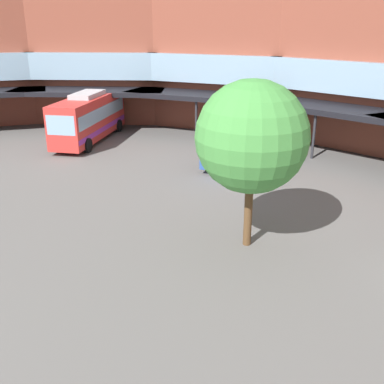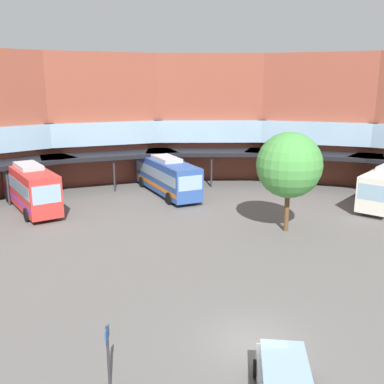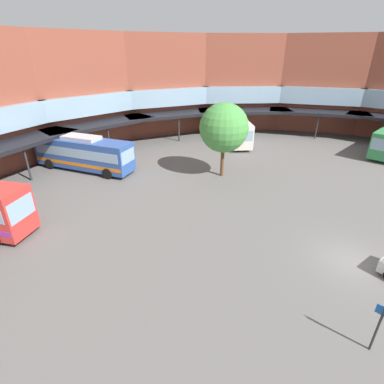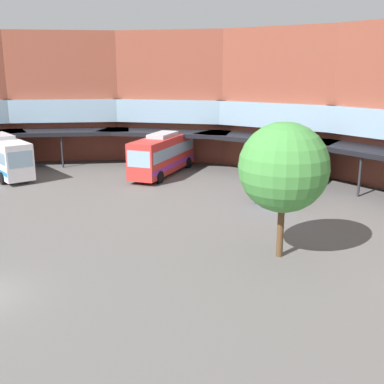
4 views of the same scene
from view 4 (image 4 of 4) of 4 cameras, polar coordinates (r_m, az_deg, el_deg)
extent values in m
cube|color=black|center=(40.37, 21.24, 4.57)|extent=(13.66, 4.00, 0.40)
cylinder|color=#2D2D33|center=(39.36, 19.76, 1.90)|extent=(0.20, 0.20, 3.44)
cube|color=brown|center=(49.54, 11.34, 11.04)|extent=(14.89, 10.35, 13.76)
cube|color=#8CADC6|center=(49.09, 10.99, 9.41)|extent=(13.69, 10.10, 2.41)
cube|color=black|center=(45.31, 8.73, 6.44)|extent=(14.20, 8.47, 0.40)
cylinder|color=#2D2D33|center=(44.16, 7.78, 3.99)|extent=(0.20, 0.20, 3.44)
cube|color=brown|center=(53.43, -2.00, 11.58)|extent=(14.29, 13.42, 13.76)
cube|color=#8CADC6|center=(52.95, -2.15, 10.06)|extent=(13.41, 12.72, 2.41)
cube|color=black|center=(48.96, -3.46, 7.21)|extent=(13.00, 11.90, 0.40)
cylinder|color=#2D2D33|center=(47.71, -3.96, 4.91)|extent=(0.20, 0.20, 3.44)
cube|color=brown|center=(55.81, -15.00, 11.24)|extent=(11.94, 14.85, 13.76)
cube|color=#8CADC6|center=(55.31, -14.98, 9.78)|extent=(11.47, 13.77, 2.41)
cube|color=black|center=(51.19, -15.43, 7.04)|extent=(10.19, 13.86, 0.40)
cylinder|color=#2D2D33|center=(49.88, -15.54, 4.83)|extent=(0.20, 0.20, 3.44)
cube|color=white|center=(48.05, -22.15, 4.21)|extent=(10.85, 2.60, 3.23)
cube|color=#8CADC6|center=(47.98, -22.20, 4.66)|extent=(10.20, 2.64, 1.03)
cube|color=#267FBF|center=(48.21, -22.05, 3.15)|extent=(10.63, 2.62, 0.39)
cube|color=#8CADC6|center=(42.92, -20.19, 3.75)|extent=(0.16, 2.12, 1.42)
cube|color=#B2B2B7|center=(47.78, -22.37, 6.32)|extent=(3.92, 1.75, 0.36)
cylinder|color=black|center=(45.20, -19.22, 2.02)|extent=(1.11, 0.32, 1.10)
cylinder|color=black|center=(44.53, -22.12, 1.57)|extent=(1.11, 0.32, 1.10)
cylinder|color=black|center=(52.10, -21.88, 3.40)|extent=(1.11, 0.32, 1.10)
cube|color=#2D519E|center=(39.84, 12.05, 2.79)|extent=(6.90, 11.12, 2.99)
cube|color=#8CADC6|center=(39.77, 12.08, 3.30)|extent=(6.67, 10.54, 0.96)
cube|color=orange|center=(40.02, 11.99, 1.62)|extent=(6.83, 10.93, 0.36)
cube|color=#8CADC6|center=(34.68, 9.41, 1.74)|extent=(2.13, 1.05, 1.32)
cube|color=#B2B2B7|center=(39.53, 12.18, 5.17)|extent=(3.29, 4.36, 0.36)
cylinder|color=black|center=(36.28, 12.14, -0.50)|extent=(0.73, 1.13, 1.10)
cylinder|color=black|center=(37.07, 8.32, 0.00)|extent=(0.73, 1.13, 1.10)
cylinder|color=black|center=(43.32, 15.06, 1.82)|extent=(0.73, 1.13, 1.10)
cylinder|color=black|center=(43.99, 11.80, 2.21)|extent=(0.73, 1.13, 1.10)
cube|color=red|center=(45.08, -3.55, 4.68)|extent=(7.60, 10.00, 3.29)
cube|color=#8CADC6|center=(45.01, -3.55, 5.17)|extent=(7.32, 9.51, 1.05)
cube|color=purple|center=(45.25, -3.53, 3.53)|extent=(7.52, 9.84, 0.39)
cube|color=#8CADC6|center=(40.50, -6.51, 4.01)|extent=(1.91, 1.27, 1.45)
cube|color=#B2B2B7|center=(44.79, -3.58, 6.97)|extent=(3.45, 4.05, 0.36)
cylinder|color=black|center=(41.75, -3.93, 1.82)|extent=(0.84, 1.09, 1.10)
cylinder|color=black|center=(42.83, -6.95, 2.08)|extent=(0.84, 1.09, 1.10)
cylinder|color=black|center=(48.05, -0.46, 3.59)|extent=(0.84, 1.09, 1.10)
cylinder|color=black|center=(48.98, -3.17, 3.79)|extent=(0.84, 1.09, 1.10)
cylinder|color=brown|center=(25.68, 10.76, -3.90)|extent=(0.36, 0.36, 3.66)
sphere|color=#479342|center=(24.86, 11.10, 2.97)|extent=(4.76, 4.76, 4.76)
camera|label=1|loc=(6.31, -7.61, 10.49)|focal=42.45mm
camera|label=2|loc=(27.06, -66.25, 7.80)|focal=41.12mm
camera|label=3|loc=(38.10, -38.13, 14.70)|focal=27.56mm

